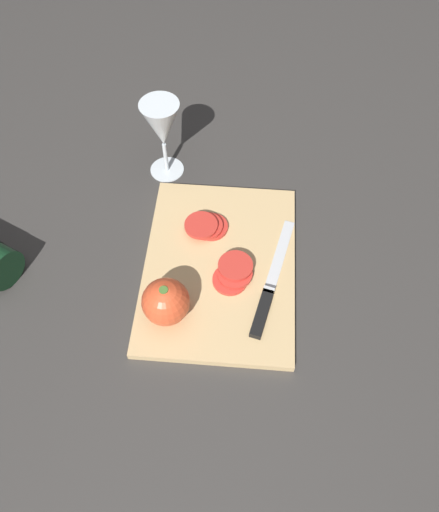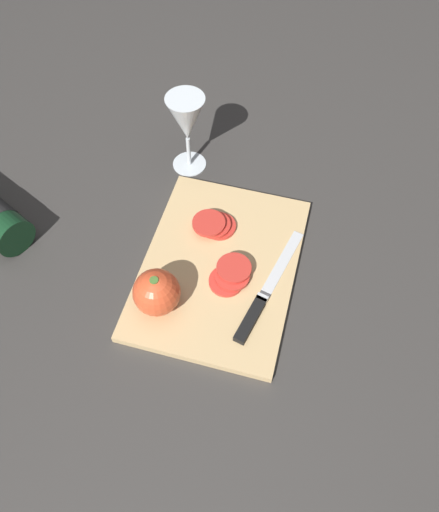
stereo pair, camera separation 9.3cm
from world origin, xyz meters
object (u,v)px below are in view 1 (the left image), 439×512
(whole_tomato, at_px, (166,302))
(tomato_slice_stack_near, at_px, (206,226))
(knife, at_px, (266,300))
(tomato_slice_stack_far, at_px, (233,273))
(wine_glass, at_px, (162,127))

(whole_tomato, bearing_deg, tomato_slice_stack_near, -15.08)
(knife, distance_m, tomato_slice_stack_far, 0.08)
(wine_glass, height_order, knife, wine_glass)
(tomato_slice_stack_near, bearing_deg, knife, -141.38)
(whole_tomato, xyz_separation_m, knife, (0.04, -0.18, -0.04))
(tomato_slice_stack_near, height_order, tomato_slice_stack_far, same)
(wine_glass, relative_size, knife, 0.69)
(knife, bearing_deg, tomato_slice_stack_far, 65.71)
(tomato_slice_stack_near, bearing_deg, whole_tomato, 164.92)
(whole_tomato, height_order, tomato_slice_stack_near, whole_tomato)
(knife, bearing_deg, wine_glass, 48.31)
(knife, xyz_separation_m, tomato_slice_stack_far, (0.05, 0.06, 0.00))
(wine_glass, height_order, whole_tomato, wine_glass)
(wine_glass, height_order, tomato_slice_stack_near, wine_glass)
(whole_tomato, distance_m, tomato_slice_stack_far, 0.14)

